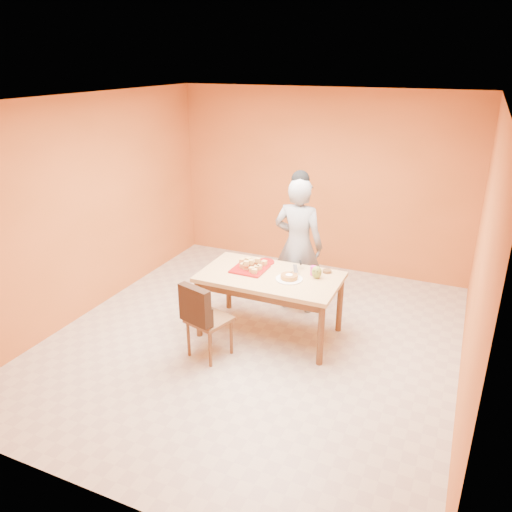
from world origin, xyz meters
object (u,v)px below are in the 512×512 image
at_px(sponge_cake, 289,277).
at_px(checker_tin, 327,271).
at_px(red_dinner_plate, 265,262).
at_px(pastry_platter, 250,269).
at_px(egg_ornament, 317,272).
at_px(person, 298,245).
at_px(dining_chair, 208,318).
at_px(dining_table, 270,282).
at_px(magenta_glass, 313,271).

distance_m(sponge_cake, checker_tin, 0.49).
bearing_deg(red_dinner_plate, sponge_cake, -38.35).
height_order(sponge_cake, checker_tin, sponge_cake).
bearing_deg(checker_tin, pastry_platter, -161.12).
distance_m(sponge_cake, egg_ornament, 0.32).
bearing_deg(person, dining_chair, 72.10).
xyz_separation_m(pastry_platter, egg_ornament, (0.79, 0.09, 0.06)).
height_order(dining_table, red_dinner_plate, red_dinner_plate).
xyz_separation_m(sponge_cake, egg_ornament, (0.27, 0.16, 0.04)).
height_order(person, egg_ornament, person).
height_order(sponge_cake, magenta_glass, magenta_glass).
height_order(red_dinner_plate, sponge_cake, sponge_cake).
relative_size(red_dinner_plate, sponge_cake, 1.20).
xyz_separation_m(person, checker_tin, (0.50, -0.41, -0.10)).
xyz_separation_m(person, pastry_platter, (-0.35, -0.70, -0.11)).
bearing_deg(pastry_platter, checker_tin, 18.88).
bearing_deg(magenta_glass, dining_chair, -133.66).
bearing_deg(sponge_cake, pastry_platter, 172.08).
bearing_deg(egg_ornament, dining_table, -171.61).
relative_size(pastry_platter, egg_ornament, 2.61).
bearing_deg(dining_table, person, 84.10).
bearing_deg(sponge_cake, egg_ornament, 30.80).
relative_size(person, pastry_platter, 4.61).
bearing_deg(pastry_platter, person, 63.37).
xyz_separation_m(dining_table, checker_tin, (0.58, 0.33, 0.11)).
distance_m(dining_table, magenta_glass, 0.52).
distance_m(pastry_platter, sponge_cake, 0.52).
bearing_deg(dining_chair, magenta_glass, 62.34).
xyz_separation_m(person, egg_ornament, (0.43, -0.61, -0.04)).
bearing_deg(magenta_glass, sponge_cake, -132.00).
xyz_separation_m(dining_table, pastry_platter, (-0.28, 0.04, 0.11)).
xyz_separation_m(pastry_platter, red_dinner_plate, (0.08, 0.28, -0.00)).
distance_m(egg_ornament, magenta_glass, 0.10).
distance_m(person, sponge_cake, 0.80).
bearing_deg(dining_table, egg_ornament, 14.33).
relative_size(sponge_cake, magenta_glass, 1.82).
relative_size(egg_ornament, checker_tin, 1.41).
xyz_separation_m(dining_chair, red_dinner_plate, (0.23, 1.04, 0.30)).
bearing_deg(egg_ornament, dining_chair, -143.82).
distance_m(dining_table, sponge_cake, 0.28).
height_order(dining_chair, person, person).
bearing_deg(dining_table, dining_chair, -120.72).
bearing_deg(sponge_cake, magenta_glass, 48.00).
relative_size(dining_chair, red_dinner_plate, 3.88).
distance_m(dining_table, dining_chair, 0.86).
bearing_deg(egg_ornament, sponge_cake, -155.14).
bearing_deg(sponge_cake, person, 102.01).
relative_size(dining_table, sponge_cake, 8.26).
bearing_deg(dining_chair, egg_ornament, 58.12).
height_order(dining_table, egg_ornament, egg_ornament).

